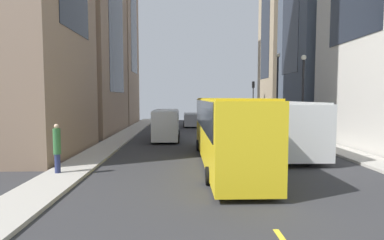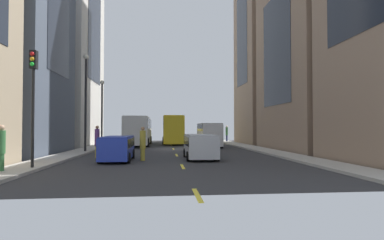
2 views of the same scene
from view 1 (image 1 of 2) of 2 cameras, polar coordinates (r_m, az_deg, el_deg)
name	(u,v)px [view 1 (image 1 of 2)]	position (r m, az deg, el deg)	size (l,w,h in m)	color
ground_plane	(210,137)	(28.43, 3.41, -3.12)	(42.03, 42.03, 0.00)	#333335
sidewalk_west	(295,136)	(30.20, 18.72, -2.76)	(2.03, 44.00, 0.15)	#B2ADA3
sidewalk_east	(123,136)	(28.82, -12.66, -2.96)	(2.03, 44.00, 0.15)	#B2ADA3
lane_stripe_0	(198,120)	(49.28, 1.21, 0.01)	(0.16, 2.00, 0.01)	yellow
lane_stripe_1	(201,124)	(42.31, 1.71, -0.69)	(0.16, 2.00, 0.01)	yellow
lane_stripe_2	(205,129)	(35.36, 2.39, -1.66)	(0.16, 2.00, 0.01)	yellow
lane_stripe_3	(210,137)	(28.43, 3.41, -3.10)	(0.16, 2.00, 0.01)	yellow
lane_stripe_4	(219,149)	(21.54, 5.09, -5.47)	(0.16, 2.00, 0.01)	yellow
lane_stripe_5	(237,175)	(14.76, 8.38, -10.02)	(0.16, 2.00, 0.01)	yellow
building_west_0	(290,24)	(47.60, 17.80, 16.73)	(7.12, 8.11, 28.19)	tan
building_west_1	(323,3)	(38.39, 23.31, 19.45)	(7.28, 9.02, 27.86)	#4C5666
building_east_0	(110,9)	(45.59, -15.05, 19.33)	(6.46, 9.03, 31.24)	#937760
building_east_1	(82,42)	(33.65, -19.81, 13.59)	(6.98, 11.88, 18.50)	#937760
city_bus_white	(276,121)	(22.06, 15.32, -0.14)	(2.80, 11.89, 3.35)	silver
streetcar_yellow	(225,125)	(16.75, 6.13, -0.95)	(2.70, 13.09, 3.59)	yellow
delivery_van_white	(166,123)	(25.91, -4.84, -0.48)	(2.25, 5.31, 2.58)	white
car_blue_0	(233,119)	(39.43, 7.66, 0.24)	(1.87, 4.44, 1.55)	#2338AD
car_silver_1	(192,119)	(38.22, -0.08, 0.23)	(2.05, 4.48, 1.64)	#B7BABF
pedestrian_walking_far	(221,117)	(39.17, 5.40, 0.55)	(0.38, 0.38, 2.16)	gold
pedestrian_crossing_near	(257,114)	(45.39, 12.02, 1.13)	(0.35, 0.35, 2.07)	#336B38
pedestrian_crossing_mid	(57,147)	(15.41, -23.86, -4.59)	(0.34, 0.34, 2.27)	navy
pedestrian_waiting_curb	(249,118)	(37.77, 10.66, 0.46)	(0.34, 0.34, 2.24)	gold
traffic_light_near_corner	(253,94)	(44.02, 11.33, 4.81)	(0.32, 0.44, 5.73)	black
streetlamp_near	(277,84)	(33.76, 15.64, 6.47)	(0.44, 0.44, 8.13)	black
streetlamp_far	(303,88)	(27.22, 19.98, 5.69)	(0.44, 0.44, 7.00)	black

